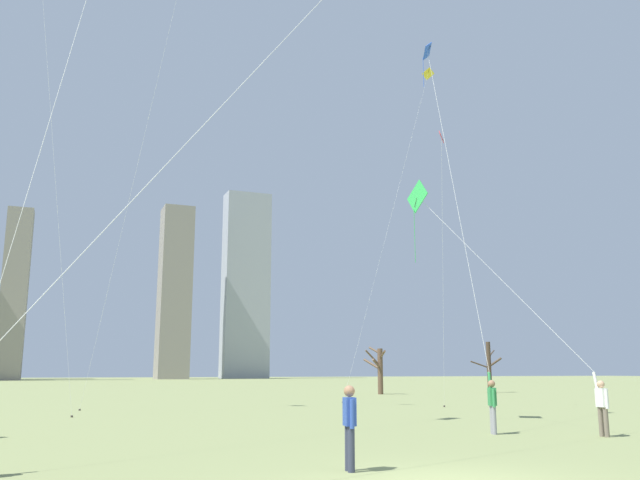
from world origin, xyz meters
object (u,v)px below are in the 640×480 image
at_px(kite_flyer_midfield_center_pink, 24,213).
at_px(distant_kite_drifting_left_purple, 173,15).
at_px(kite_flyer_foreground_left_blue, 482,345).
at_px(kite_flyer_midfield_left_white, 172,186).
at_px(distant_kite_drifting_right_yellow, 419,108).
at_px(kite_flyer_far_back_green, 545,340).
at_px(distant_kite_high_overhead_red, 442,178).
at_px(bare_tree_right_of_center, 379,368).
at_px(bystander_strolling_midfield, 350,423).
at_px(bare_tree_rightmost, 489,366).

bearing_deg(kite_flyer_midfield_center_pink, distant_kite_drifting_left_purple, 72.31).
bearing_deg(kite_flyer_foreground_left_blue, distant_kite_drifting_left_purple, 119.92).
height_order(kite_flyer_midfield_left_white, distant_kite_drifting_right_yellow, distant_kite_drifting_right_yellow).
relative_size(kite_flyer_far_back_green, kite_flyer_midfield_left_white, 0.54).
bearing_deg(distant_kite_high_overhead_red, kite_flyer_midfield_left_white, -132.30).
height_order(kite_flyer_midfield_left_white, kite_flyer_foreground_left_blue, kite_flyer_midfield_left_white).
distance_m(kite_flyer_far_back_green, kite_flyer_midfield_left_white, 14.70).
bearing_deg(bare_tree_right_of_center, kite_flyer_foreground_left_blue, -111.05).
xyz_separation_m(kite_flyer_far_back_green, bystander_strolling_midfield, (-9.23, -5.25, -1.98)).
bearing_deg(distant_kite_drifting_right_yellow, bare_tree_right_of_center, 77.73).
distance_m(kite_flyer_far_back_green, distant_kite_high_overhead_red, 16.18).
distance_m(distant_kite_drifting_left_purple, distant_kite_drifting_right_yellow, 18.96).
bearing_deg(kite_flyer_midfield_center_pink, bystander_strolling_midfield, -28.66).
height_order(distant_kite_high_overhead_red, bare_tree_right_of_center, distant_kite_high_overhead_red).
bearing_deg(kite_flyer_midfield_left_white, kite_flyer_midfield_center_pink, 117.98).
relative_size(kite_flyer_midfield_center_pink, kite_flyer_far_back_green, 2.28).
distance_m(kite_flyer_far_back_green, kite_flyer_foreground_left_blue, 2.02).
relative_size(bystander_strolling_midfield, bare_tree_right_of_center, 0.41).
distance_m(distant_kite_drifting_left_purple, bare_tree_right_of_center, 32.94).
distance_m(kite_flyer_midfield_center_pink, kite_flyer_midfield_left_white, 5.31).
relative_size(kite_flyer_midfield_center_pink, distant_kite_high_overhead_red, 1.47).
distance_m(kite_flyer_midfield_center_pink, kite_flyer_far_back_green, 15.80).
height_order(distant_kite_drifting_right_yellow, bare_tree_rightmost, distant_kite_drifting_right_yellow).
distance_m(kite_flyer_midfield_left_white, kite_flyer_foreground_left_blue, 13.56).
bearing_deg(distant_kite_high_overhead_red, bare_tree_right_of_center, 72.97).
distance_m(kite_flyer_foreground_left_blue, distant_kite_high_overhead_red, 16.24).
xyz_separation_m(kite_flyer_far_back_green, bare_tree_right_of_center, (10.63, 33.24, -0.77)).
bearing_deg(kite_flyer_midfield_center_pink, distant_kite_high_overhead_red, 35.92).
xyz_separation_m(kite_flyer_midfield_center_pink, distant_kite_high_overhead_red, (19.80, 14.34, 6.87)).
bearing_deg(distant_kite_drifting_right_yellow, kite_flyer_midfield_center_pink, -135.86).
distance_m(bystander_strolling_midfield, distant_kite_high_overhead_red, 25.02).
bearing_deg(kite_flyer_midfield_left_white, distant_kite_high_overhead_red, 47.70).
xyz_separation_m(bystander_strolling_midfield, distant_kite_high_overhead_red, (13.52, 17.78, 11.27)).
distance_m(kite_flyer_midfield_center_pink, bare_tree_rightmost, 51.17).
bearing_deg(kite_flyer_far_back_green, kite_flyer_foreground_left_blue, 155.75).
distance_m(distant_kite_drifting_right_yellow, bare_tree_rightmost, 25.48).
bearing_deg(distant_kite_drifting_right_yellow, kite_flyer_far_back_green, -110.81).
relative_size(kite_flyer_midfield_center_pink, distant_kite_drifting_right_yellow, 0.93).
bearing_deg(kite_flyer_foreground_left_blue, kite_flyer_far_back_green, -24.25).
bearing_deg(distant_kite_drifting_left_purple, bare_tree_rightmost, 29.76).
relative_size(kite_flyer_midfield_center_pink, bare_tree_right_of_center, 5.52).
bearing_deg(kite_flyer_far_back_green, bystander_strolling_midfield, -150.36).
height_order(bystander_strolling_midfield, distant_kite_drifting_left_purple, distant_kite_drifting_left_purple).
xyz_separation_m(kite_flyer_midfield_center_pink, distant_kite_drifting_right_yellow, (23.47, 22.78, 14.65)).
relative_size(kite_flyer_far_back_green, bare_tree_right_of_center, 2.42).
xyz_separation_m(distant_kite_high_overhead_red, distant_kite_drifting_right_yellow, (3.67, 8.43, 7.78)).
relative_size(kite_flyer_foreground_left_blue, bystander_strolling_midfield, 9.77).
xyz_separation_m(kite_flyer_midfield_left_white, distant_kite_drifting_left_purple, (2.93, 21.67, 15.30)).
bearing_deg(kite_flyer_far_back_green, distant_kite_drifting_right_yellow, 69.19).
xyz_separation_m(kite_flyer_midfield_left_white, kite_flyer_foreground_left_blue, (11.19, 7.33, -2.23)).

